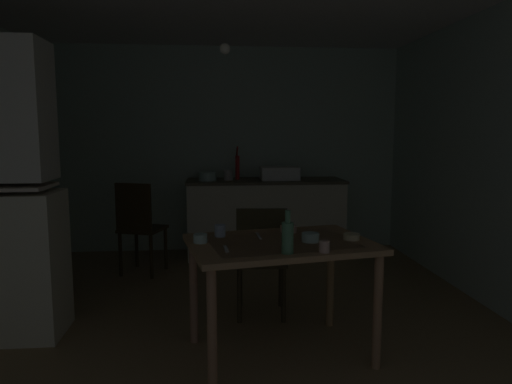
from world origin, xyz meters
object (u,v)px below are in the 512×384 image
(serving_bowl_wide, at_px, (310,237))
(glass_bottle, at_px, (288,236))
(sink_basin, at_px, (279,173))
(chair_by_counter, at_px, (140,226))
(mug_dark, at_px, (324,247))
(hand_pump, at_px, (237,165))
(mixing_bowl_counter, at_px, (208,176))
(chair_far_side, at_px, (261,258))
(dining_table, at_px, (280,256))

(serving_bowl_wide, xyz_separation_m, glass_bottle, (-0.19, -0.27, 0.07))
(sink_basin, distance_m, chair_by_counter, 1.73)
(mug_dark, relative_size, glass_bottle, 0.28)
(hand_pump, xyz_separation_m, glass_bottle, (0.14, -2.87, -0.21))
(sink_basin, xyz_separation_m, mug_dark, (-0.14, -2.83, -0.18))
(mixing_bowl_counter, bearing_deg, serving_bowl_wide, -74.84)
(mixing_bowl_counter, bearing_deg, chair_far_side, -76.83)
(hand_pump, height_order, mixing_bowl_counter, hand_pump)
(serving_bowl_wide, bearing_deg, glass_bottle, -124.93)
(mug_dark, bearing_deg, chair_by_counter, 122.86)
(glass_bottle, bearing_deg, hand_pump, 92.73)
(chair_far_side, height_order, serving_bowl_wide, chair_far_side)
(sink_basin, relative_size, chair_by_counter, 0.46)
(sink_basin, relative_size, serving_bowl_wide, 3.93)
(serving_bowl_wide, relative_size, glass_bottle, 0.45)
(serving_bowl_wide, relative_size, mug_dark, 1.59)
(serving_bowl_wide, distance_m, glass_bottle, 0.34)
(mixing_bowl_counter, relative_size, chair_by_counter, 0.21)
(mixing_bowl_counter, distance_m, serving_bowl_wide, 2.60)
(sink_basin, bearing_deg, chair_far_side, -102.19)
(hand_pump, relative_size, chair_far_side, 0.44)
(sink_basin, bearing_deg, serving_bowl_wide, -93.63)
(hand_pump, distance_m, dining_table, 2.60)
(sink_basin, distance_m, glass_bottle, 2.85)
(hand_pump, xyz_separation_m, chair_far_side, (0.08, -1.94, -0.59))
(chair_by_counter, height_order, mug_dark, chair_by_counter)
(mixing_bowl_counter, distance_m, chair_by_counter, 1.03)
(dining_table, height_order, chair_by_counter, chair_by_counter)
(hand_pump, height_order, mug_dark, hand_pump)
(hand_pump, relative_size, chair_by_counter, 0.41)
(dining_table, xyz_separation_m, mug_dark, (0.21, -0.30, 0.13))
(sink_basin, xyz_separation_m, mixing_bowl_counter, (-0.84, -0.05, -0.03))
(hand_pump, distance_m, serving_bowl_wide, 2.63)
(sink_basin, bearing_deg, hand_pump, 174.74)
(chair_by_counter, distance_m, mug_dark, 2.58)
(chair_by_counter, distance_m, glass_bottle, 2.48)
(hand_pump, bearing_deg, mug_dark, -82.98)
(dining_table, height_order, mug_dark, mug_dark)
(dining_table, relative_size, serving_bowl_wide, 11.43)
(sink_basin, height_order, mug_dark, sink_basin)
(mixing_bowl_counter, height_order, chair_by_counter, mixing_bowl_counter)
(serving_bowl_wide, height_order, glass_bottle, glass_bottle)
(chair_far_side, bearing_deg, sink_basin, 77.81)
(sink_basin, distance_m, mug_dark, 2.84)
(chair_by_counter, bearing_deg, chair_far_side, -47.46)
(mixing_bowl_counter, relative_size, mug_dark, 2.86)
(mixing_bowl_counter, relative_size, serving_bowl_wide, 1.80)
(dining_table, xyz_separation_m, serving_bowl_wide, (0.19, -0.03, 0.13))
(mixing_bowl_counter, relative_size, chair_far_side, 0.23)
(hand_pump, xyz_separation_m, chair_by_counter, (-1.04, -0.72, -0.56))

